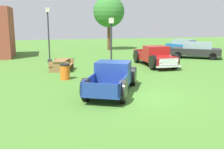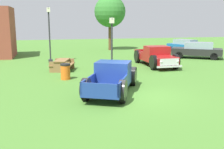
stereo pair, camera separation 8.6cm
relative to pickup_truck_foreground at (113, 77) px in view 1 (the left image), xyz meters
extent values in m
plane|color=#477A2D|center=(0.83, -1.16, -0.71)|extent=(80.00, 80.00, 0.00)
cube|color=navy|center=(0.57, 1.17, -0.07)|extent=(1.97, 1.96, 0.54)
cube|color=silver|center=(0.90, 1.85, -0.07)|extent=(1.22, 0.64, 0.45)
sphere|color=silver|center=(0.36, 2.09, -0.05)|extent=(0.19, 0.19, 0.19)
sphere|color=silver|center=(1.43, 1.57, -0.05)|extent=(0.19, 0.19, 0.19)
cube|color=navy|center=(-0.03, -0.05, 0.22)|extent=(2.02, 1.85, 1.12)
cube|color=#8C9EA8|center=(0.23, 0.48, 0.47)|extent=(1.28, 0.65, 0.49)
cube|color=navy|center=(-0.76, -1.54, -0.29)|extent=(2.36, 2.56, 0.10)
cube|color=navy|center=(-1.45, -1.20, 0.02)|extent=(0.97, 1.87, 0.54)
cube|color=navy|center=(-0.06, -1.88, 0.02)|extent=(0.97, 1.87, 0.54)
cube|color=navy|center=(-1.19, -2.43, 0.02)|extent=(1.50, 0.79, 0.54)
cylinder|color=black|center=(-0.16, 1.53, -0.34)|extent=(0.52, 0.76, 0.74)
cylinder|color=#B7B7BC|center=(-0.17, 1.54, -0.34)|extent=(0.34, 0.37, 0.30)
cylinder|color=black|center=(-0.16, 1.53, -0.15)|extent=(0.66, 0.96, 0.94)
cylinder|color=black|center=(1.31, 0.81, -0.34)|extent=(0.52, 0.76, 0.74)
cylinder|color=#B7B7BC|center=(1.32, 0.81, -0.34)|extent=(0.34, 0.37, 0.30)
cylinder|color=black|center=(1.31, 0.81, -0.15)|extent=(0.66, 0.96, 0.94)
cylinder|color=black|center=(-1.60, -1.40, -0.34)|extent=(0.52, 0.76, 0.74)
cylinder|color=#B7B7BC|center=(-1.61, -1.40, -0.34)|extent=(0.34, 0.37, 0.30)
cylinder|color=black|center=(-1.60, -1.40, -0.15)|extent=(0.66, 0.96, 0.94)
cylinder|color=black|center=(-0.13, -2.12, -0.34)|extent=(0.52, 0.76, 0.74)
cylinder|color=#B7B7BC|center=(-0.12, -2.13, -0.34)|extent=(0.34, 0.37, 0.30)
cylinder|color=black|center=(-0.13, -2.12, -0.15)|extent=(0.66, 0.96, 0.94)
cube|color=silver|center=(0.92, 1.88, -0.38)|extent=(1.64, 0.87, 0.12)
cube|color=maroon|center=(5.00, 4.90, -0.04)|extent=(1.56, 1.54, 0.56)
cube|color=silver|center=(5.01, 4.11, -0.04)|extent=(1.40, 0.07, 0.47)
sphere|color=silver|center=(5.63, 4.13, -0.01)|extent=(0.20, 0.20, 0.20)
sphere|color=silver|center=(4.38, 4.13, -0.01)|extent=(0.20, 0.20, 0.20)
cube|color=maroon|center=(4.99, 6.33, 0.26)|extent=(1.72, 1.34, 1.18)
cube|color=#8C9EA8|center=(5.00, 5.71, 0.52)|extent=(1.48, 0.05, 0.52)
cube|color=maroon|center=(4.98, 8.07, -0.27)|extent=(1.72, 2.16, 0.10)
cube|color=maroon|center=(5.80, 8.07, 0.06)|extent=(0.10, 2.15, 0.56)
cube|color=maroon|center=(4.17, 8.06, 0.06)|extent=(0.10, 2.15, 0.56)
cube|color=maroon|center=(4.98, 9.10, 0.06)|extent=(1.71, 0.09, 0.56)
cylinder|color=black|center=(5.86, 4.90, -0.32)|extent=(0.23, 0.78, 0.78)
cylinder|color=#B7B7BC|center=(5.87, 4.90, -0.32)|extent=(0.25, 0.31, 0.31)
cylinder|color=black|center=(5.86, 4.90, -0.13)|extent=(0.29, 0.98, 0.98)
cylinder|color=black|center=(4.14, 4.89, -0.32)|extent=(0.23, 0.78, 0.78)
cylinder|color=#B7B7BC|center=(4.13, 4.89, -0.32)|extent=(0.25, 0.31, 0.31)
cylinder|color=black|center=(4.14, 4.89, -0.13)|extent=(0.29, 0.98, 0.98)
cylinder|color=black|center=(5.84, 8.33, -0.32)|extent=(0.23, 0.78, 0.78)
cylinder|color=#B7B7BC|center=(5.85, 8.33, -0.32)|extent=(0.25, 0.31, 0.31)
cylinder|color=black|center=(5.84, 8.33, -0.13)|extent=(0.29, 0.98, 0.98)
cylinder|color=black|center=(4.12, 8.32, -0.32)|extent=(0.23, 0.78, 0.78)
cylinder|color=#B7B7BC|center=(4.11, 8.32, -0.32)|extent=(0.25, 0.31, 0.31)
cylinder|color=black|center=(4.12, 8.32, -0.13)|extent=(0.29, 0.98, 0.98)
cube|color=silver|center=(5.01, 4.07, -0.36)|extent=(1.87, 0.11, 0.12)
cube|color=black|center=(10.47, 9.72, -0.08)|extent=(4.75, 3.98, 0.61)
cube|color=#7F939E|center=(10.60, 9.64, 0.50)|extent=(2.94, 2.66, 0.56)
cylinder|color=black|center=(8.75, 9.87, -0.39)|extent=(0.66, 0.53, 0.65)
cylinder|color=black|center=(9.65, 11.24, -0.39)|extent=(0.66, 0.53, 0.65)
cylinder|color=black|center=(11.30, 8.21, -0.39)|extent=(0.66, 0.53, 0.65)
cylinder|color=black|center=(12.19, 9.57, -0.39)|extent=(0.66, 0.53, 0.65)
cube|color=#195699|center=(12.08, 14.68, -0.12)|extent=(3.29, 4.50, 0.57)
cube|color=#7F939E|center=(12.03, 14.81, 0.42)|extent=(2.28, 2.72, 0.52)
cylinder|color=black|center=(13.36, 13.71, -0.41)|extent=(0.42, 0.63, 0.61)
cylinder|color=black|center=(11.99, 13.08, -0.41)|extent=(0.42, 0.63, 0.61)
cylinder|color=black|center=(12.18, 16.29, -0.41)|extent=(0.42, 0.63, 0.61)
cylinder|color=black|center=(10.80, 15.66, -0.41)|extent=(0.42, 0.63, 0.61)
cube|color=#2D2D33|center=(-2.93, 10.35, -0.59)|extent=(0.36, 0.36, 0.25)
cylinder|color=#2D2D33|center=(-2.93, 10.35, 1.50)|extent=(0.12, 0.12, 3.92)
cube|color=#F2EACC|center=(-2.93, 10.35, 3.64)|extent=(0.28, 0.28, 0.36)
cone|color=#2D2D33|center=(-2.93, 10.35, 3.82)|extent=(0.32, 0.32, 0.14)
cube|color=#2D2D33|center=(1.17, 5.18, -0.59)|extent=(0.36, 0.36, 0.25)
cylinder|color=#2D2D33|center=(1.17, 5.18, 1.06)|extent=(0.12, 0.12, 3.04)
cube|color=#F2EACC|center=(1.17, 5.18, 2.76)|extent=(0.28, 0.28, 0.36)
cone|color=#2D2D33|center=(1.17, 5.18, 2.94)|extent=(0.32, 0.32, 0.14)
cube|color=olive|center=(-2.18, 6.24, 0.04)|extent=(1.27, 1.95, 0.06)
cube|color=olive|center=(-1.61, 6.07, -0.26)|extent=(0.78, 1.81, 0.05)
cube|color=olive|center=(-2.76, 6.40, -0.26)|extent=(0.78, 1.81, 0.05)
cube|color=olive|center=(-2.41, 5.47, -0.34)|extent=(1.37, 0.47, 0.75)
cube|color=olive|center=(-1.96, 7.00, -0.34)|extent=(1.37, 0.47, 0.75)
cylinder|color=orange|center=(-2.16, 3.25, -0.29)|extent=(0.56, 0.56, 0.85)
cylinder|color=black|center=(-2.16, 3.25, 0.19)|extent=(0.59, 0.59, 0.10)
cylinder|color=brown|center=(4.21, 18.73, 0.87)|extent=(0.36, 0.36, 3.17)
sphere|color=#33752D|center=(4.21, 18.73, 3.83)|extent=(3.68, 3.68, 3.68)
camera|label=1|loc=(-3.21, -12.56, 2.74)|focal=42.62mm
camera|label=2|loc=(-3.13, -12.58, 2.74)|focal=42.62mm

